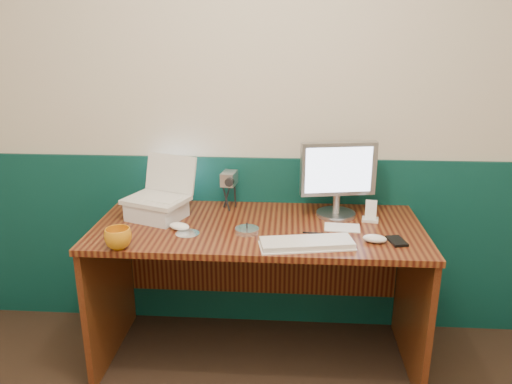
# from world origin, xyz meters

# --- Properties ---
(back_wall) EXTENTS (3.50, 0.04, 2.50)m
(back_wall) POSITION_xyz_m (0.00, 1.75, 1.25)
(back_wall) COLOR beige
(back_wall) RESTS_ON ground
(wainscot) EXTENTS (3.48, 0.02, 1.00)m
(wainscot) POSITION_xyz_m (0.00, 1.74, 0.50)
(wainscot) COLOR #083537
(wainscot) RESTS_ON ground
(desk) EXTENTS (1.60, 0.70, 0.75)m
(desk) POSITION_xyz_m (0.01, 1.38, 0.38)
(desk) COLOR #38100A
(desk) RESTS_ON ground
(laptop_riser) EXTENTS (0.31, 0.29, 0.09)m
(laptop_riser) POSITION_xyz_m (-0.51, 1.44, 0.79)
(laptop_riser) COLOR silver
(laptop_riser) RESTS_ON desk
(laptop) EXTENTS (0.35, 0.31, 0.24)m
(laptop) POSITION_xyz_m (-0.51, 1.44, 0.96)
(laptop) COLOR silver
(laptop) RESTS_ON laptop_riser
(monitor) EXTENTS (0.39, 0.17, 0.38)m
(monitor) POSITION_xyz_m (0.40, 1.55, 0.94)
(monitor) COLOR #A2A3A7
(monitor) RESTS_ON desk
(keyboard) EXTENTS (0.42, 0.21, 0.02)m
(keyboard) POSITION_xyz_m (0.24, 1.15, 0.76)
(keyboard) COLOR white
(keyboard) RESTS_ON desk
(mouse_right) EXTENTS (0.12, 0.08, 0.04)m
(mouse_right) POSITION_xyz_m (0.54, 1.21, 0.77)
(mouse_right) COLOR white
(mouse_right) RESTS_ON desk
(mouse_left) EXTENTS (0.12, 0.09, 0.04)m
(mouse_left) POSITION_xyz_m (-0.37, 1.30, 0.77)
(mouse_left) COLOR white
(mouse_left) RESTS_ON desk
(mug) EXTENTS (0.15, 0.15, 0.09)m
(mug) POSITION_xyz_m (-0.58, 1.07, 0.80)
(mug) COLOR orange
(mug) RESTS_ON desk
(camcorder) EXTENTS (0.12, 0.15, 0.22)m
(camcorder) POSITION_xyz_m (-0.16, 1.62, 0.86)
(camcorder) COLOR silver
(camcorder) RESTS_ON desk
(cd_spindle) EXTENTS (0.11, 0.11, 0.02)m
(cd_spindle) POSITION_xyz_m (-0.04, 1.28, 0.76)
(cd_spindle) COLOR silver
(cd_spindle) RESTS_ON desk
(cd_loose_a) EXTENTS (0.11, 0.11, 0.00)m
(cd_loose_a) POSITION_xyz_m (-0.32, 1.25, 0.75)
(cd_loose_a) COLOR silver
(cd_loose_a) RESTS_ON desk
(pen) EXTENTS (0.13, 0.01, 0.01)m
(pen) POSITION_xyz_m (0.29, 1.29, 0.75)
(pen) COLOR black
(pen) RESTS_ON desk
(papers) EXTENTS (0.18, 0.13, 0.00)m
(papers) POSITION_xyz_m (0.41, 1.37, 0.75)
(papers) COLOR white
(papers) RESTS_ON desk
(dock) EXTENTS (0.09, 0.07, 0.01)m
(dock) POSITION_xyz_m (0.56, 1.48, 0.76)
(dock) COLOR silver
(dock) RESTS_ON desk
(music_player) EXTENTS (0.06, 0.04, 0.09)m
(music_player) POSITION_xyz_m (0.56, 1.48, 0.81)
(music_player) COLOR white
(music_player) RESTS_ON dock
(pda) EXTENTS (0.09, 0.12, 0.01)m
(pda) POSITION_xyz_m (0.64, 1.22, 0.76)
(pda) COLOR black
(pda) RESTS_ON desk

